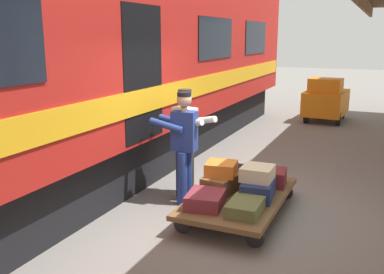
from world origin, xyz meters
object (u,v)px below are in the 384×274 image
Objects in this scene: suitcase_olive_duffel at (245,207)px; suitcase_black_hardshell at (234,174)px; suitcase_cream_canvas at (258,173)px; suitcase_maroon_trunk at (269,177)px; suitcase_orange_carryall at (221,169)px; porter_in_overalls at (183,144)px; baggage_tug at (326,100)px; suitcase_burgundy_valise at (206,200)px; luggage_cart at (239,198)px; porter_by_door at (186,139)px; train_car at (63,64)px; suitcase_brown_leather at (221,184)px; suitcase_navy_fabric at (258,189)px.

suitcase_olive_duffel is 1.17× the size of suitcase_black_hardshell.
suitcase_cream_canvas is (-0.52, 0.56, 0.24)m from suitcase_black_hardshell.
suitcase_orange_carryall is at bearing 45.18° from suitcase_maroon_trunk.
suitcase_black_hardshell is at bearing -144.49° from porter_in_overalls.
porter_in_overalls reaches higher than suitcase_orange_carryall.
suitcase_maroon_trunk is 7.14m from baggage_tug.
porter_in_overalls is (0.66, -0.72, 0.53)m from suitcase_burgundy_valise.
suitcase_burgundy_valise is at bearing 86.89° from baggage_tug.
luggage_cart is at bearing 173.63° from suitcase_orange_carryall.
suitcase_burgundy_valise is 1.37m from porter_by_door.
baggage_tug is at bearing -98.33° from porter_in_overalls.
suitcase_brown_leather is (-2.76, 0.04, -1.64)m from train_car.
suitcase_olive_duffel is 0.60m from suitcase_navy_fabric.
suitcase_black_hardshell is 0.29× the size of porter_by_door.
train_car is 40.79× the size of suitcase_orange_carryall.
luggage_cart is at bearing -114.60° from suitcase_burgundy_valise.
train_car is 3.21m from suitcase_brown_leather.
suitcase_navy_fabric is at bearing 176.72° from suitcase_orange_carryall.
suitcase_black_hardshell is at bearing -46.97° from suitcase_cream_canvas.
train_car is 3.73m from suitcase_maroon_trunk.
suitcase_cream_canvas reaches higher than suitcase_orange_carryall.
suitcase_orange_carryall is at bearing -88.65° from suitcase_burgundy_valise.
suitcase_maroon_trunk is at bearing -170.43° from train_car.
porter_by_door is (0.76, -0.42, 0.50)m from suitcase_brown_leather.
suitcase_maroon_trunk is (-3.31, -0.56, -1.64)m from train_car.
suitcase_maroon_trunk is at bearing -132.48° from suitcase_brown_leather.
suitcase_navy_fabric is 0.36× the size of porter_in_overalls.
luggage_cart is 3.50× the size of suitcase_navy_fabric.
suitcase_brown_leather is (0.54, 0.59, 0.01)m from suitcase_maroon_trunk.
suitcase_burgundy_valise is 0.60m from suitcase_brown_leather.
suitcase_olive_duffel is (-0.27, 0.59, 0.12)m from luggage_cart.
porter_by_door reaches higher than suitcase_cream_canvas.
suitcase_burgundy_valise is at bearing 65.40° from suitcase_maroon_trunk.
porter_by_door is at bearing -38.05° from suitcase_olive_duffel.
suitcase_navy_fabric reaches higher than luggage_cart.
porter_in_overalls reaches higher than suitcase_burgundy_valise.
porter_in_overalls is 0.96× the size of baggage_tug.
porter_in_overalls is 0.32m from porter_by_door.
suitcase_navy_fabric is at bearing 174.22° from porter_in_overalls.
suitcase_maroon_trunk is 0.85× the size of suitcase_brown_leather.
train_car is at bearing 0.03° from suitcase_cream_canvas.
suitcase_black_hardshell is 0.94m from porter_by_door.
suitcase_brown_leather is at bearing 150.77° from porter_by_door.
baggage_tug reaches higher than suitcase_olive_duffel.
suitcase_olive_duffel is at bearing 90.00° from suitcase_navy_fabric.
suitcase_maroon_trunk is at bearing -90.00° from suitcase_navy_fabric.
porter_by_door is at bearing -29.23° from suitcase_brown_leather.
porter_in_overalls is (1.21, -0.72, 0.54)m from suitcase_olive_duffel.
suitcase_orange_carryall is (0.56, -0.63, 0.26)m from suitcase_olive_duffel.
porter_in_overalls is 7.70m from baggage_tug.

